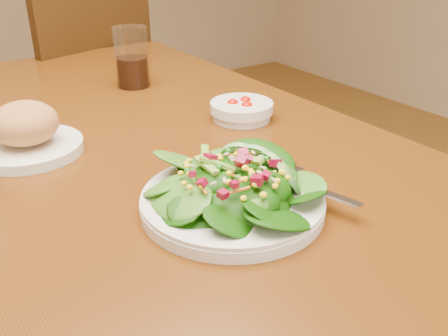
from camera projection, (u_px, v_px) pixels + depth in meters
The scene contains 6 objects.
dining_table at pixel (117, 194), 0.92m from camera, with size 0.90×1.40×0.75m.
chair_far at pixel (82, 114), 1.72m from camera, with size 0.54×0.54×0.94m.
salad_plate at pixel (238, 190), 0.67m from camera, with size 0.26×0.25×0.07m.
bread_plate at pixel (26, 133), 0.83m from camera, with size 0.18×0.18×0.09m.
tomato_bowl at pixel (242, 110), 0.98m from camera, with size 0.12×0.12×0.04m.
drinking_glass at pixel (132, 61), 1.16m from camera, with size 0.08×0.08×0.14m.
Camera 1 is at (-0.29, -0.77, 1.10)m, focal length 40.00 mm.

